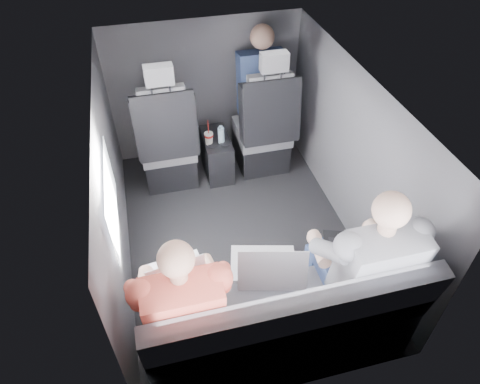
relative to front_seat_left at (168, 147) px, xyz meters
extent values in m
plane|color=black|center=(0.45, -0.84, -0.40)|extent=(2.60, 2.60, 0.00)
plane|color=#B2B2AD|center=(0.45, -0.84, 0.95)|extent=(2.60, 2.60, 0.00)
cube|color=#56565B|center=(-0.45, -0.84, 0.27)|extent=(0.02, 2.60, 1.35)
cube|color=#56565B|center=(1.35, -0.84, 0.27)|extent=(0.02, 2.60, 1.35)
cube|color=#56565B|center=(0.45, 0.46, 0.27)|extent=(1.80, 0.02, 1.35)
cube|color=#56565B|center=(0.45, -2.14, 0.27)|extent=(1.80, 0.02, 1.35)
cube|color=white|center=(-0.43, -1.14, 0.50)|extent=(0.02, 0.75, 0.42)
cube|color=black|center=(0.90, -0.17, 0.40)|extent=(0.35, 0.11, 0.59)
cube|color=black|center=(0.00, 0.08, -0.25)|extent=(0.46, 0.48, 0.30)
cube|color=#5D5D62|center=(0.00, 0.06, -0.02)|extent=(0.48, 0.46, 0.14)
cube|color=#5D5D62|center=(0.00, -0.14, 0.35)|extent=(0.38, 0.18, 0.61)
cube|color=black|center=(-0.22, -0.14, 0.32)|extent=(0.08, 0.21, 0.53)
cube|color=black|center=(0.22, -0.14, 0.32)|extent=(0.08, 0.21, 0.53)
cube|color=black|center=(0.00, -0.20, 0.34)|extent=(0.50, 0.11, 0.58)
cube|color=#5D5D62|center=(0.00, -0.18, 0.79)|extent=(0.22, 0.10, 0.15)
cube|color=black|center=(0.90, 0.08, -0.25)|extent=(0.46, 0.48, 0.30)
cube|color=#5D5D62|center=(0.90, 0.06, -0.02)|extent=(0.48, 0.46, 0.14)
cube|color=#5D5D62|center=(0.90, -0.14, 0.35)|extent=(0.38, 0.18, 0.61)
cube|color=black|center=(0.68, -0.14, 0.32)|extent=(0.08, 0.21, 0.53)
cube|color=black|center=(1.12, -0.14, 0.32)|extent=(0.08, 0.21, 0.53)
cube|color=black|center=(0.90, -0.20, 0.34)|extent=(0.50, 0.11, 0.58)
cube|color=#5D5D62|center=(0.90, -0.18, 0.79)|extent=(0.22, 0.10, 0.15)
cube|color=black|center=(0.45, 0.04, -0.20)|extent=(0.24, 0.48, 0.40)
cylinder|color=black|center=(0.40, -0.08, 0.00)|extent=(0.09, 0.09, 0.01)
cylinder|color=black|center=(0.51, -0.08, 0.00)|extent=(0.09, 0.09, 0.01)
cube|color=#5D5D62|center=(0.45, -1.86, -0.18)|extent=(1.60, 0.50, 0.45)
cube|color=#5D5D62|center=(0.45, -2.09, 0.28)|extent=(1.60, 0.17, 0.47)
cylinder|color=red|center=(0.37, -0.04, 0.09)|extent=(0.08, 0.08, 0.02)
cylinder|color=white|center=(0.37, -0.04, 0.11)|extent=(0.08, 0.08, 0.01)
cylinder|color=red|center=(0.37, -0.04, 0.18)|extent=(0.01, 0.01, 0.13)
cylinder|color=#B1DBEF|center=(0.48, -0.04, 0.07)|extent=(0.06, 0.06, 0.15)
cylinder|color=#B1DBEF|center=(0.48, -0.04, 0.16)|extent=(0.03, 0.03, 0.02)
cube|color=white|center=(-0.12, -1.56, 0.19)|extent=(0.37, 0.29, 0.02)
cube|color=silver|center=(-0.12, -1.57, 0.20)|extent=(0.29, 0.17, 0.00)
cube|color=white|center=(-0.12, -1.48, 0.20)|extent=(0.11, 0.07, 0.00)
cube|color=white|center=(-0.12, -1.71, 0.31)|extent=(0.34, 0.12, 0.23)
cube|color=white|center=(-0.12, -1.70, 0.31)|extent=(0.30, 0.10, 0.20)
cube|color=silver|center=(0.41, -1.62, 0.19)|extent=(0.45, 0.36, 0.02)
cube|color=silver|center=(0.41, -1.63, 0.20)|extent=(0.35, 0.23, 0.00)
cube|color=silver|center=(0.41, -1.53, 0.20)|extent=(0.13, 0.09, 0.00)
cube|color=silver|center=(0.41, -1.79, 0.33)|extent=(0.40, 0.18, 0.26)
cube|color=white|center=(0.41, -1.78, 0.33)|extent=(0.35, 0.15, 0.22)
cube|color=black|center=(0.98, -1.62, 0.19)|extent=(0.39, 0.33, 0.02)
cube|color=black|center=(0.98, -1.63, 0.20)|extent=(0.30, 0.21, 0.00)
cube|color=black|center=(0.98, -1.55, 0.20)|extent=(0.11, 0.08, 0.00)
cube|color=black|center=(0.98, -1.76, 0.31)|extent=(0.34, 0.18, 0.22)
cube|color=white|center=(0.98, -1.76, 0.31)|extent=(0.29, 0.15, 0.19)
cube|color=#38383D|center=(-0.22, -1.74, 0.11)|extent=(0.15, 0.43, 0.13)
cube|color=#38383D|center=(-0.01, -1.74, 0.11)|extent=(0.15, 0.43, 0.13)
cube|color=#38383D|center=(-0.22, -1.51, -0.18)|extent=(0.13, 0.13, 0.45)
cube|color=#38383D|center=(-0.01, -1.51, -0.18)|extent=(0.13, 0.13, 0.45)
cube|color=#BF513F|center=(-0.11, -1.94, 0.35)|extent=(0.39, 0.27, 0.53)
sphere|color=tan|center=(-0.11, -1.91, 0.74)|extent=(0.18, 0.18, 0.18)
cylinder|color=tan|center=(-0.31, -1.66, 0.27)|extent=(0.11, 0.27, 0.12)
cylinder|color=tan|center=(0.08, -1.66, 0.27)|extent=(0.11, 0.27, 0.12)
cube|color=navy|center=(0.84, -1.74, 0.12)|extent=(0.16, 0.47, 0.14)
cube|color=navy|center=(1.07, -1.74, 0.12)|extent=(0.16, 0.47, 0.14)
cube|color=navy|center=(0.84, -1.49, -0.18)|extent=(0.14, 0.14, 0.45)
cube|color=navy|center=(1.07, -1.49, -0.18)|extent=(0.14, 0.14, 0.45)
cube|color=slate|center=(0.96, -1.94, 0.38)|extent=(0.43, 0.29, 0.58)
sphere|color=beige|center=(0.96, -1.91, 0.79)|extent=(0.19, 0.19, 0.19)
cylinder|color=beige|center=(0.74, -1.66, 0.28)|extent=(0.12, 0.30, 0.13)
cylinder|color=beige|center=(1.17, -1.66, 0.28)|extent=(0.12, 0.30, 0.13)
cube|color=navy|center=(0.93, 0.24, 0.38)|extent=(0.43, 0.27, 0.62)
sphere|color=tan|center=(0.93, 0.26, 0.81)|extent=(0.21, 0.21, 0.21)
cube|color=navy|center=(0.93, 0.30, 0.09)|extent=(0.36, 0.43, 0.13)
camera|label=1|loc=(-0.14, -3.19, 2.27)|focal=32.00mm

